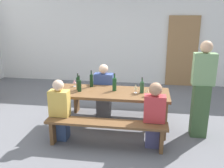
# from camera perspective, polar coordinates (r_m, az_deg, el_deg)

# --- Properties ---
(ground_plane) EXTENTS (24.00, 24.00, 0.00)m
(ground_plane) POSITION_cam_1_polar(r_m,az_deg,el_deg) (4.89, -0.00, -10.17)
(ground_plane) COLOR slate
(back_wall) EXTENTS (14.00, 0.20, 3.20)m
(back_wall) POSITION_cam_1_polar(r_m,az_deg,el_deg) (7.71, 3.76, 12.06)
(back_wall) COLOR white
(back_wall) RESTS_ON ground
(wooden_door) EXTENTS (0.90, 0.06, 2.10)m
(wooden_door) POSITION_cam_1_polar(r_m,az_deg,el_deg) (7.67, 16.10, 7.29)
(wooden_door) COLOR #9E7247
(wooden_door) RESTS_ON ground
(tasting_table) EXTENTS (2.14, 0.80, 0.75)m
(tasting_table) POSITION_cam_1_polar(r_m,az_deg,el_deg) (4.62, -0.00, -2.70)
(tasting_table) COLOR brown
(tasting_table) RESTS_ON ground
(bench_near) EXTENTS (2.04, 0.30, 0.45)m
(bench_near) POSITION_cam_1_polar(r_m,az_deg,el_deg) (4.11, -1.46, -10.04)
(bench_near) COLOR brown
(bench_near) RESTS_ON ground
(bench_far) EXTENTS (2.04, 0.30, 0.45)m
(bench_far) POSITION_cam_1_polar(r_m,az_deg,el_deg) (5.38, 1.10, -3.46)
(bench_far) COLOR brown
(bench_far) RESTS_ON ground
(wine_bottle_0) EXTENTS (0.08, 0.08, 0.34)m
(wine_bottle_0) POSITION_cam_1_polar(r_m,az_deg,el_deg) (4.62, 0.58, -0.01)
(wine_bottle_0) COLOR #194723
(wine_bottle_0) RESTS_ON tasting_table
(wine_bottle_1) EXTENTS (0.06, 0.06, 0.33)m
(wine_bottle_1) POSITION_cam_1_polar(r_m,az_deg,el_deg) (4.72, -7.96, 0.15)
(wine_bottle_1) COLOR #143319
(wine_bottle_1) RESTS_ON tasting_table
(wine_bottle_2) EXTENTS (0.07, 0.07, 0.34)m
(wine_bottle_2) POSITION_cam_1_polar(r_m,az_deg,el_deg) (4.88, -4.84, 0.86)
(wine_bottle_2) COLOR #143319
(wine_bottle_2) RESTS_ON tasting_table
(wine_bottle_3) EXTENTS (0.07, 0.07, 0.30)m
(wine_bottle_3) POSITION_cam_1_polar(r_m,az_deg,el_deg) (4.53, 7.03, -0.72)
(wine_bottle_3) COLOR #234C2D
(wine_bottle_3) RESTS_ON tasting_table
(wine_bottle_4) EXTENTS (0.08, 0.08, 0.31)m
(wine_bottle_4) POSITION_cam_1_polar(r_m,az_deg,el_deg) (4.62, -7.65, -0.35)
(wine_bottle_4) COLOR #143319
(wine_bottle_4) RESTS_ON tasting_table
(wine_glass_0) EXTENTS (0.07, 0.07, 0.17)m
(wine_glass_0) POSITION_cam_1_polar(r_m,az_deg,el_deg) (4.51, 5.58, -0.73)
(wine_glass_0) COLOR silver
(wine_glass_0) RESTS_ON tasting_table
(wine_glass_1) EXTENTS (0.07, 0.07, 0.17)m
(wine_glass_1) POSITION_cam_1_polar(r_m,az_deg,el_deg) (4.36, 8.25, -1.43)
(wine_glass_1) COLOR silver
(wine_glass_1) RESTS_ON tasting_table
(wine_glass_2) EXTENTS (0.07, 0.07, 0.15)m
(wine_glass_2) POSITION_cam_1_polar(r_m,az_deg,el_deg) (4.95, -8.79, 0.57)
(wine_glass_2) COLOR silver
(wine_glass_2) RESTS_ON tasting_table
(seated_guest_near_0) EXTENTS (0.34, 0.24, 1.10)m
(seated_guest_near_0) POSITION_cam_1_polar(r_m,az_deg,el_deg) (4.38, -12.09, -6.30)
(seated_guest_near_0) COLOR navy
(seated_guest_near_0) RESTS_ON ground
(seated_guest_near_1) EXTENTS (0.35, 0.24, 1.12)m
(seated_guest_near_1) POSITION_cam_1_polar(r_m,az_deg,el_deg) (4.12, 9.84, -7.39)
(seated_guest_near_1) COLOR #484670
(seated_guest_near_1) RESTS_ON ground
(seated_guest_far_0) EXTENTS (0.40, 0.24, 1.15)m
(seated_guest_far_0) POSITION_cam_1_polar(r_m,az_deg,el_deg) (5.22, -1.93, -1.93)
(seated_guest_far_0) COLOR #585557
(seated_guest_far_0) RESTS_ON ground
(standing_host) EXTENTS (0.37, 0.24, 1.74)m
(standing_host) POSITION_cam_1_polar(r_m,az_deg,el_deg) (4.57, 20.25, -1.64)
(standing_host) COLOR #3B5933
(standing_host) RESTS_ON ground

